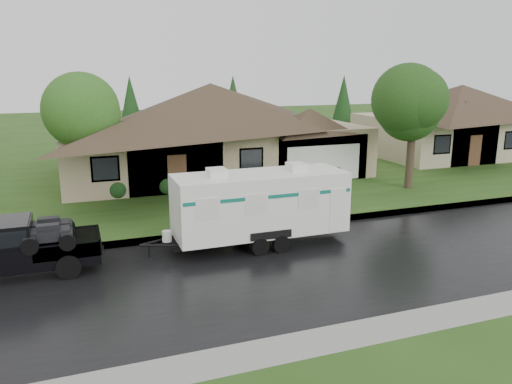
% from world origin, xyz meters
% --- Properties ---
extents(ground, '(140.00, 140.00, 0.00)m').
position_xyz_m(ground, '(0.00, 0.00, 0.00)').
color(ground, '#284A17').
rests_on(ground, ground).
extents(road, '(140.00, 8.00, 0.01)m').
position_xyz_m(road, '(0.00, -2.00, 0.01)').
color(road, black).
rests_on(road, ground).
extents(curb, '(140.00, 0.50, 0.15)m').
position_xyz_m(curb, '(0.00, 2.25, 0.07)').
color(curb, gray).
rests_on(curb, ground).
extents(lawn, '(140.00, 26.00, 0.15)m').
position_xyz_m(lawn, '(0.00, 15.00, 0.07)').
color(lawn, '#284A17').
rests_on(lawn, ground).
extents(house_main, '(19.44, 10.80, 6.90)m').
position_xyz_m(house_main, '(2.29, 13.84, 3.59)').
color(house_main, tan).
rests_on(house_main, lawn).
extents(house_neighbor, '(15.12, 9.72, 6.45)m').
position_xyz_m(house_neighbor, '(22.27, 14.34, 3.32)').
color(house_neighbor, '#BCAA8C').
rests_on(house_neighbor, lawn).
extents(tree_left_green, '(3.71, 3.71, 6.14)m').
position_xyz_m(tree_left_green, '(-5.83, 9.25, 4.41)').
color(tree_left_green, '#382B1E').
rests_on(tree_left_green, lawn).
extents(tree_right_green, '(3.91, 3.91, 6.47)m').
position_xyz_m(tree_right_green, '(11.13, 6.01, 4.64)').
color(tree_right_green, '#382B1E').
rests_on(tree_right_green, lawn).
extents(shrub_row, '(13.60, 1.00, 1.00)m').
position_xyz_m(shrub_row, '(2.00, 9.30, 0.65)').
color(shrub_row, '#143814').
rests_on(shrub_row, lawn).
extents(pickup_truck, '(5.59, 2.12, 1.86)m').
position_xyz_m(pickup_truck, '(-8.56, 0.56, 1.00)').
color(pickup_truck, black).
rests_on(pickup_truck, ground).
extents(travel_trailer, '(6.89, 2.42, 3.09)m').
position_xyz_m(travel_trailer, '(0.24, 0.56, 1.64)').
color(travel_trailer, white).
rests_on(travel_trailer, ground).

